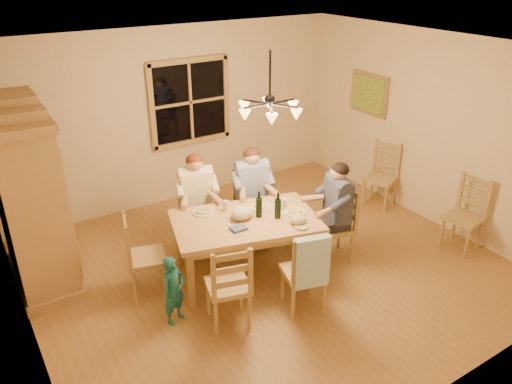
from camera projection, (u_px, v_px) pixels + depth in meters
floor at (268, 267)px, 6.34m from camera, size 5.50×5.50×0.00m
ceiling at (270, 50)px, 5.18m from camera, size 5.50×5.00×0.02m
wall_back at (178, 116)px, 7.66m from camera, size 5.50×0.02×2.70m
wall_left at (12, 235)px, 4.42m from camera, size 0.02×5.00×2.70m
wall_right at (429, 129)px, 7.10m from camera, size 0.02×5.00×2.70m
window at (190, 102)px, 7.65m from camera, size 1.30×0.06×1.30m
painting at (369, 94)px, 7.89m from camera, size 0.06×0.78×0.64m
chandelier at (270, 108)px, 5.45m from camera, size 0.77×0.68×0.71m
armoire at (30, 201)px, 5.68m from camera, size 0.66×1.40×2.30m
dining_table at (245, 227)px, 5.95m from camera, size 1.92×1.46×0.76m
chair_far_left at (198, 226)px, 6.68m from camera, size 0.54×0.52×0.99m
chair_far_right at (252, 218)px, 6.89m from camera, size 0.54×0.52×0.99m
chair_near_left at (228, 298)px, 5.30m from camera, size 0.54×0.52×0.99m
chair_near_right at (303, 283)px, 5.53m from camera, size 0.54×0.52×0.99m
chair_end_left at (148, 268)px, 5.79m from camera, size 0.52×0.54×0.99m
chair_end_right at (334, 237)px, 6.43m from camera, size 0.52×0.54×0.99m
adult_woman at (196, 190)px, 6.45m from camera, size 0.48×0.51×0.87m
adult_plaid_man at (252, 183)px, 6.66m from camera, size 0.48×0.51×0.87m
adult_slate_man at (337, 200)px, 6.19m from camera, size 0.51×0.48×0.87m
towel at (311, 262)px, 5.19m from camera, size 0.39×0.20×0.58m
wine_bottle_a at (259, 204)px, 5.90m from camera, size 0.08×0.08×0.33m
wine_bottle_b at (278, 205)px, 5.87m from camera, size 0.08×0.08×0.33m
plate_woman at (203, 212)px, 6.05m from camera, size 0.26×0.26×0.02m
plate_plaid at (261, 207)px, 6.18m from camera, size 0.26×0.26×0.02m
plate_slate at (295, 212)px, 6.05m from camera, size 0.26×0.26×0.02m
wine_glass_a at (226, 206)px, 6.07m from camera, size 0.06×0.06×0.14m
wine_glass_b at (284, 204)px, 6.11m from camera, size 0.06×0.06×0.14m
cap at (298, 219)px, 5.80m from camera, size 0.20×0.20×0.11m
napkin at (239, 228)px, 5.68m from camera, size 0.21×0.18×0.03m
cloth_bundle at (242, 213)px, 5.89m from camera, size 0.28×0.22×0.15m
child at (174, 290)px, 5.26m from camera, size 0.34×0.29×0.79m
chair_spare_front at (462, 228)px, 6.65m from camera, size 0.49×0.50×0.99m
chair_spare_back at (379, 187)px, 7.80m from camera, size 0.56×0.57×0.99m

